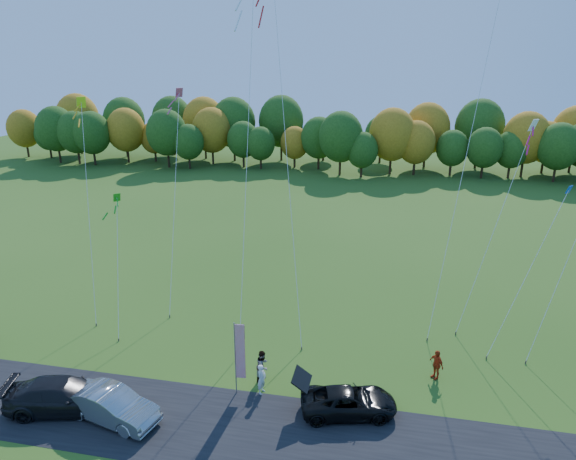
% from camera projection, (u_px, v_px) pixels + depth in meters
% --- Properties ---
extents(ground, '(160.00, 160.00, 0.00)m').
position_uv_depth(ground, '(266.00, 382.00, 28.69)').
color(ground, '#2A5015').
extents(asphalt_strip, '(90.00, 6.00, 0.01)m').
position_uv_depth(asphalt_strip, '(247.00, 431.00, 24.98)').
color(asphalt_strip, black).
rests_on(asphalt_strip, ground).
extents(tree_line, '(116.00, 12.00, 10.00)m').
position_uv_depth(tree_line, '(352.00, 172.00, 79.64)').
color(tree_line, '#1E4711').
rests_on(tree_line, ground).
extents(black_suv, '(5.27, 3.35, 1.35)m').
position_uv_depth(black_suv, '(349.00, 401.00, 26.04)').
color(black_suv, black).
rests_on(black_suv, ground).
extents(silver_sedan, '(5.24, 2.83, 1.64)m').
position_uv_depth(silver_sedan, '(112.00, 406.00, 25.52)').
color(silver_sedan, '#98999C').
rests_on(silver_sedan, ground).
extents(dark_truck_a, '(6.17, 3.66, 1.68)m').
position_uv_depth(dark_truck_a, '(64.00, 395.00, 26.25)').
color(dark_truck_a, black).
rests_on(dark_truck_a, ground).
extents(person_tailgate_a, '(0.54, 0.70, 1.71)m').
position_uv_depth(person_tailgate_a, '(262.00, 379.00, 27.55)').
color(person_tailgate_a, silver).
rests_on(person_tailgate_a, ground).
extents(person_tailgate_b, '(0.89, 1.04, 1.85)m').
position_uv_depth(person_tailgate_b, '(263.00, 366.00, 28.59)').
color(person_tailgate_b, gray).
rests_on(person_tailgate_b, ground).
extents(person_east, '(0.98, 1.08, 1.76)m').
position_uv_depth(person_east, '(436.00, 364.00, 28.81)').
color(person_east, '#BA3211').
rests_on(person_east, ground).
extents(feather_flag, '(0.57, 0.12, 4.29)m').
position_uv_depth(feather_flag, '(239.00, 351.00, 26.94)').
color(feather_flag, '#999999').
rests_on(feather_flag, ground).
extents(kite_delta_blue, '(5.74, 11.72, 24.82)m').
position_uv_depth(kite_delta_blue, '(286.00, 143.00, 33.33)').
color(kite_delta_blue, '#4C3F33').
rests_on(kite_delta_blue, ground).
extents(kite_parafoil_orange, '(6.52, 13.88, 29.44)m').
position_uv_depth(kite_parafoil_orange, '(478.00, 100.00, 33.82)').
color(kite_parafoil_orange, '#4C3F33').
rests_on(kite_parafoil_orange, ground).
extents(kite_delta_red, '(2.59, 9.84, 23.77)m').
position_uv_depth(kite_delta_red, '(247.00, 143.00, 31.79)').
color(kite_delta_red, '#4C3F33').
rests_on(kite_delta_red, ground).
extents(kite_diamond_yellow, '(2.70, 5.32, 15.06)m').
position_uv_depth(kite_diamond_yellow, '(89.00, 212.00, 34.60)').
color(kite_diamond_yellow, '#4C3F33').
rests_on(kite_diamond_yellow, ground).
extents(kite_diamond_green, '(2.03, 4.73, 8.92)m').
position_uv_depth(kite_diamond_green, '(118.00, 265.00, 33.52)').
color(kite_diamond_green, '#4C3F33').
rests_on(kite_diamond_green, ground).
extents(kite_diamond_white, '(4.85, 6.29, 13.75)m').
position_uv_depth(kite_diamond_white, '(495.00, 228.00, 33.65)').
color(kite_diamond_white, '#4C3F33').
rests_on(kite_diamond_white, ground).
extents(kite_diamond_pink, '(2.00, 8.05, 15.38)m').
position_uv_depth(kite_diamond_pink, '(175.00, 199.00, 36.90)').
color(kite_diamond_pink, '#4C3F33').
rests_on(kite_diamond_pink, ground).
extents(kite_diamond_blue_low, '(4.62, 4.49, 10.23)m').
position_uv_depth(kite_diamond_blue_low, '(528.00, 273.00, 30.74)').
color(kite_diamond_blue_low, '#4C3F33').
rests_on(kite_diamond_blue_low, ground).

